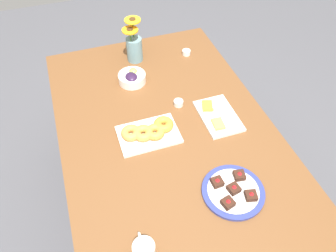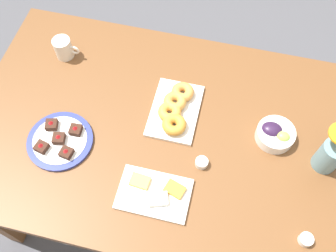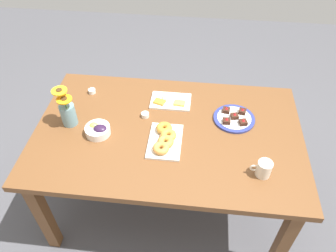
{
  "view_description": "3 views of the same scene",
  "coord_description": "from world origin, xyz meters",
  "px_view_note": "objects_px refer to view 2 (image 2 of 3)",
  "views": [
    {
      "loc": [
        -0.97,
        0.33,
        1.9
      ],
      "look_at": [
        0.0,
        0.0,
        0.78
      ],
      "focal_mm": 35.0,
      "sensor_mm": 36.0,
      "label": 1
    },
    {
      "loc": [
        0.16,
        -0.68,
        2.04
      ],
      "look_at": [
        0.0,
        0.0,
        0.78
      ],
      "focal_mm": 40.0,
      "sensor_mm": 36.0,
      "label": 2
    },
    {
      "loc": [
        -0.15,
        1.37,
        2.14
      ],
      "look_at": [
        0.0,
        0.0,
        0.78
      ],
      "focal_mm": 35.0,
      "sensor_mm": 36.0,
      "label": 3
    }
  ],
  "objects_px": {
    "grape_bowl": "(275,134)",
    "cheese_platter": "(155,193)",
    "dining_table": "(168,141)",
    "jam_cup_berry": "(306,239)",
    "coffee_mug": "(64,48)",
    "dessert_plate": "(60,140)",
    "flower_vase": "(332,154)",
    "jam_cup_honey": "(202,163)",
    "croissant_platter": "(175,109)"
  },
  "relations": [
    {
      "from": "grape_bowl",
      "to": "jam_cup_berry",
      "type": "distance_m",
      "value": 0.4
    },
    {
      "from": "croissant_platter",
      "to": "dessert_plate",
      "type": "distance_m",
      "value": 0.47
    },
    {
      "from": "croissant_platter",
      "to": "flower_vase",
      "type": "height_order",
      "value": "flower_vase"
    },
    {
      "from": "coffee_mug",
      "to": "flower_vase",
      "type": "relative_size",
      "value": 0.45
    },
    {
      "from": "grape_bowl",
      "to": "jam_cup_berry",
      "type": "relative_size",
      "value": 3.08
    },
    {
      "from": "grape_bowl",
      "to": "jam_cup_honey",
      "type": "distance_m",
      "value": 0.31
    },
    {
      "from": "jam_cup_honey",
      "to": "jam_cup_berry",
      "type": "relative_size",
      "value": 1.0
    },
    {
      "from": "croissant_platter",
      "to": "jam_cup_honey",
      "type": "relative_size",
      "value": 5.83
    },
    {
      "from": "grape_bowl",
      "to": "flower_vase",
      "type": "relative_size",
      "value": 0.59
    },
    {
      "from": "grape_bowl",
      "to": "croissant_platter",
      "type": "xyz_separation_m",
      "value": [
        -0.4,
        0.02,
        -0.01
      ]
    },
    {
      "from": "dining_table",
      "to": "jam_cup_berry",
      "type": "bearing_deg",
      "value": -28.79
    },
    {
      "from": "coffee_mug",
      "to": "croissant_platter",
      "type": "xyz_separation_m",
      "value": [
        0.54,
        -0.17,
        -0.02
      ]
    },
    {
      "from": "jam_cup_honey",
      "to": "jam_cup_berry",
      "type": "xyz_separation_m",
      "value": [
        0.4,
        -0.19,
        0.0
      ]
    },
    {
      "from": "jam_cup_honey",
      "to": "coffee_mug",
      "type": "bearing_deg",
      "value": 151.31
    },
    {
      "from": "coffee_mug",
      "to": "jam_cup_berry",
      "type": "relative_size",
      "value": 2.35
    },
    {
      "from": "coffee_mug",
      "to": "jam_cup_honey",
      "type": "bearing_deg",
      "value": -28.69
    },
    {
      "from": "dessert_plate",
      "to": "flower_vase",
      "type": "relative_size",
      "value": 1.01
    },
    {
      "from": "grape_bowl",
      "to": "dessert_plate",
      "type": "xyz_separation_m",
      "value": [
        -0.8,
        -0.21,
        -0.02
      ]
    },
    {
      "from": "jam_cup_honey",
      "to": "jam_cup_berry",
      "type": "bearing_deg",
      "value": -26.12
    },
    {
      "from": "croissant_platter",
      "to": "dessert_plate",
      "type": "xyz_separation_m",
      "value": [
        -0.4,
        -0.24,
        -0.01
      ]
    },
    {
      "from": "jam_cup_honey",
      "to": "dessert_plate",
      "type": "bearing_deg",
      "value": -176.38
    },
    {
      "from": "flower_vase",
      "to": "grape_bowl",
      "type": "bearing_deg",
      "value": 160.73
    },
    {
      "from": "grape_bowl",
      "to": "cheese_platter",
      "type": "height_order",
      "value": "grape_bowl"
    },
    {
      "from": "coffee_mug",
      "to": "jam_cup_berry",
      "type": "height_order",
      "value": "coffee_mug"
    },
    {
      "from": "grape_bowl",
      "to": "dessert_plate",
      "type": "bearing_deg",
      "value": -165.24
    },
    {
      "from": "dessert_plate",
      "to": "croissant_platter",
      "type": "bearing_deg",
      "value": 30.32
    },
    {
      "from": "dining_table",
      "to": "jam_cup_berry",
      "type": "distance_m",
      "value": 0.64
    },
    {
      "from": "coffee_mug",
      "to": "cheese_platter",
      "type": "distance_m",
      "value": 0.76
    },
    {
      "from": "coffee_mug",
      "to": "grape_bowl",
      "type": "bearing_deg",
      "value": -11.95
    },
    {
      "from": "grape_bowl",
      "to": "cheese_platter",
      "type": "distance_m",
      "value": 0.51
    },
    {
      "from": "jam_cup_honey",
      "to": "flower_vase",
      "type": "height_order",
      "value": "flower_vase"
    },
    {
      "from": "cheese_platter",
      "to": "flower_vase",
      "type": "bearing_deg",
      "value": 24.17
    },
    {
      "from": "dining_table",
      "to": "grape_bowl",
      "type": "bearing_deg",
      "value": 9.44
    },
    {
      "from": "cheese_platter",
      "to": "jam_cup_berry",
      "type": "relative_size",
      "value": 5.42
    },
    {
      "from": "coffee_mug",
      "to": "dining_table",
      "type": "bearing_deg",
      "value": -26.67
    },
    {
      "from": "dining_table",
      "to": "jam_cup_honey",
      "type": "distance_m",
      "value": 0.22
    },
    {
      "from": "cheese_platter",
      "to": "dessert_plate",
      "type": "height_order",
      "value": "dessert_plate"
    },
    {
      "from": "coffee_mug",
      "to": "grape_bowl",
      "type": "relative_size",
      "value": 0.76
    },
    {
      "from": "dining_table",
      "to": "cheese_platter",
      "type": "xyz_separation_m",
      "value": [
        0.01,
        -0.26,
        0.1
      ]
    },
    {
      "from": "grape_bowl",
      "to": "flower_vase",
      "type": "bearing_deg",
      "value": -19.27
    },
    {
      "from": "grape_bowl",
      "to": "croissant_platter",
      "type": "relative_size",
      "value": 0.53
    },
    {
      "from": "jam_cup_honey",
      "to": "dining_table",
      "type": "bearing_deg",
      "value": 145.01
    },
    {
      "from": "coffee_mug",
      "to": "cheese_platter",
      "type": "relative_size",
      "value": 0.43
    },
    {
      "from": "jam_cup_berry",
      "to": "dessert_plate",
      "type": "relative_size",
      "value": 0.19
    },
    {
      "from": "flower_vase",
      "to": "cheese_platter",
      "type": "bearing_deg",
      "value": -155.83
    },
    {
      "from": "dining_table",
      "to": "cheese_platter",
      "type": "height_order",
      "value": "cheese_platter"
    },
    {
      "from": "grape_bowl",
      "to": "cheese_platter",
      "type": "relative_size",
      "value": 0.57
    },
    {
      "from": "dining_table",
      "to": "coffee_mug",
      "type": "height_order",
      "value": "coffee_mug"
    },
    {
      "from": "dining_table",
      "to": "jam_cup_honey",
      "type": "relative_size",
      "value": 33.33
    },
    {
      "from": "croissant_platter",
      "to": "jam_cup_berry",
      "type": "relative_size",
      "value": 5.83
    }
  ]
}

